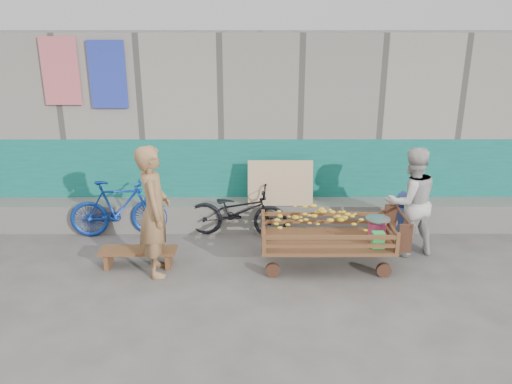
{
  "coord_description": "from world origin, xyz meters",
  "views": [
    {
      "loc": [
        -0.09,
        -5.08,
        3.13
      ],
      "look_at": [
        -0.08,
        1.2,
        1.0
      ],
      "focal_mm": 35.0,
      "sensor_mm": 36.0,
      "label": 1
    }
  ],
  "objects_px": {
    "bench": "(138,254)",
    "woman": "(411,202)",
    "vendor_man": "(154,211)",
    "child": "(403,219)",
    "bicycle_dark": "(238,211)",
    "banana_cart": "(324,228)",
    "bicycle_blue": "(119,209)"
  },
  "relations": [
    {
      "from": "bench",
      "to": "woman",
      "type": "relative_size",
      "value": 0.66
    },
    {
      "from": "vendor_man",
      "to": "woman",
      "type": "bearing_deg",
      "value": -90.66
    },
    {
      "from": "vendor_man",
      "to": "child",
      "type": "height_order",
      "value": "vendor_man"
    },
    {
      "from": "bench",
      "to": "bicycle_dark",
      "type": "relative_size",
      "value": 0.67
    },
    {
      "from": "banana_cart",
      "to": "bench",
      "type": "xyz_separation_m",
      "value": [
        -2.49,
        -0.02,
        -0.36
      ]
    },
    {
      "from": "banana_cart",
      "to": "bicycle_dark",
      "type": "xyz_separation_m",
      "value": [
        -1.18,
        1.02,
        -0.15
      ]
    },
    {
      "from": "vendor_man",
      "to": "bicycle_blue",
      "type": "relative_size",
      "value": 1.16
    },
    {
      "from": "banana_cart",
      "to": "bench",
      "type": "height_order",
      "value": "banana_cart"
    },
    {
      "from": "vendor_man",
      "to": "bicycle_dark",
      "type": "relative_size",
      "value": 1.12
    },
    {
      "from": "bicycle_dark",
      "to": "woman",
      "type": "bearing_deg",
      "value": -97.03
    },
    {
      "from": "bicycle_blue",
      "to": "child",
      "type": "bearing_deg",
      "value": -99.84
    },
    {
      "from": "child",
      "to": "bicycle_blue",
      "type": "distance_m",
      "value": 4.26
    },
    {
      "from": "bench",
      "to": "child",
      "type": "height_order",
      "value": "child"
    },
    {
      "from": "banana_cart",
      "to": "woman",
      "type": "height_order",
      "value": "woman"
    },
    {
      "from": "bench",
      "to": "child",
      "type": "xyz_separation_m",
      "value": [
        3.74,
        0.68,
        0.23
      ]
    },
    {
      "from": "banana_cart",
      "to": "child",
      "type": "bearing_deg",
      "value": 28.0
    },
    {
      "from": "banana_cart",
      "to": "woman",
      "type": "xyz_separation_m",
      "value": [
        1.25,
        0.41,
        0.23
      ]
    },
    {
      "from": "bench",
      "to": "banana_cart",
      "type": "bearing_deg",
      "value": 0.38
    },
    {
      "from": "banana_cart",
      "to": "woman",
      "type": "bearing_deg",
      "value": 18.05
    },
    {
      "from": "bench",
      "to": "woman",
      "type": "xyz_separation_m",
      "value": [
        3.74,
        0.42,
        0.59
      ]
    },
    {
      "from": "child",
      "to": "bench",
      "type": "bearing_deg",
      "value": -2.8
    },
    {
      "from": "bench",
      "to": "bicycle_dark",
      "type": "xyz_separation_m",
      "value": [
        1.31,
        1.04,
        0.21
      ]
    },
    {
      "from": "child",
      "to": "bicycle_blue",
      "type": "relative_size",
      "value": 0.56
    },
    {
      "from": "vendor_man",
      "to": "woman",
      "type": "height_order",
      "value": "vendor_man"
    },
    {
      "from": "child",
      "to": "bicycle_dark",
      "type": "relative_size",
      "value": 0.54
    },
    {
      "from": "vendor_man",
      "to": "woman",
      "type": "relative_size",
      "value": 1.11
    },
    {
      "from": "banana_cart",
      "to": "bicycle_dark",
      "type": "relative_size",
      "value": 1.24
    },
    {
      "from": "vendor_man",
      "to": "child",
      "type": "distance_m",
      "value": 3.58
    },
    {
      "from": "banana_cart",
      "to": "vendor_man",
      "type": "distance_m",
      "value": 2.23
    },
    {
      "from": "bench",
      "to": "vendor_man",
      "type": "xyz_separation_m",
      "value": [
        0.29,
        -0.16,
        0.67
      ]
    },
    {
      "from": "vendor_man",
      "to": "bicycle_dark",
      "type": "bearing_deg",
      "value": -50.53
    },
    {
      "from": "woman",
      "to": "bicycle_blue",
      "type": "bearing_deg",
      "value": -21.49
    }
  ]
}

